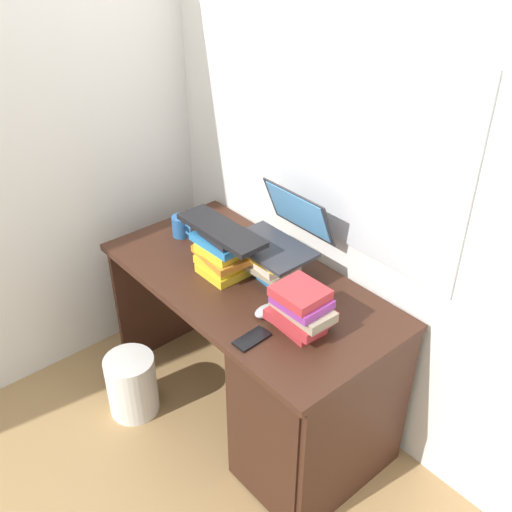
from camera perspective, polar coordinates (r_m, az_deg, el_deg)
name	(u,v)px	position (r m, az deg, el deg)	size (l,w,h in m)	color
ground_plane	(249,405)	(2.94, -0.66, -14.05)	(6.00, 6.00, 0.00)	#9E7A4C
wall_back	(320,127)	(2.41, 6.13, 12.15)	(6.00, 0.06, 2.60)	white
wall_left	(120,91)	(2.88, -12.87, 15.10)	(0.05, 6.00, 2.60)	silver
desk	(296,385)	(2.47, 3.81, -12.22)	(1.30, 0.65, 0.73)	#381E14
book_stack_tall	(271,262)	(2.44, 1.44, -0.61)	(0.24, 0.19, 0.14)	#2672B2
book_stack_keyboard_riser	(222,253)	(2.45, -3.22, 0.31)	(0.25, 0.19, 0.19)	yellow
book_stack_side	(301,309)	(2.16, 4.34, -5.05)	(0.24, 0.20, 0.18)	#B22D33
laptop	(282,232)	(2.41, 2.54, 2.29)	(0.35, 0.31, 0.22)	#2D2D33
keyboard	(221,230)	(2.40, -3.34, 2.50)	(0.42, 0.14, 0.02)	black
computer_mouse	(266,311)	(2.27, 0.99, -5.25)	(0.06, 0.10, 0.04)	#A5A8AD
mug	(182,226)	(2.75, -7.08, 2.86)	(0.12, 0.08, 0.10)	#265999
cell_phone	(252,339)	(2.16, -0.41, -7.93)	(0.07, 0.14, 0.01)	black
wastebasket	(132,385)	(2.87, -11.76, -11.94)	(0.23, 0.23, 0.31)	silver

